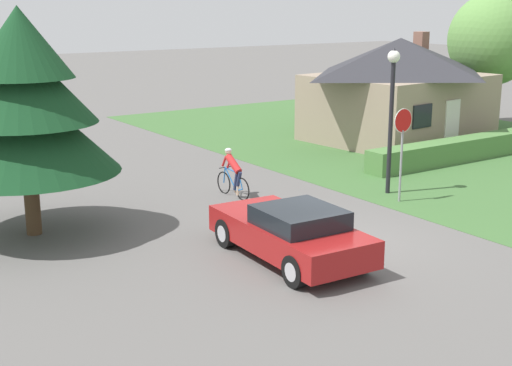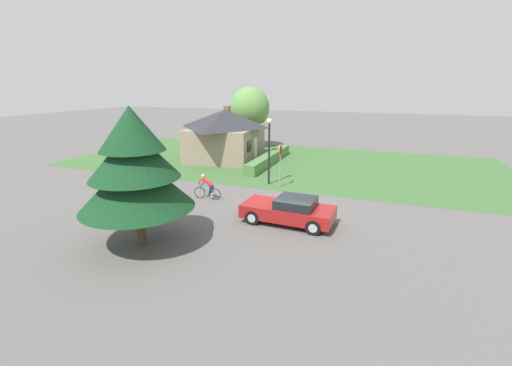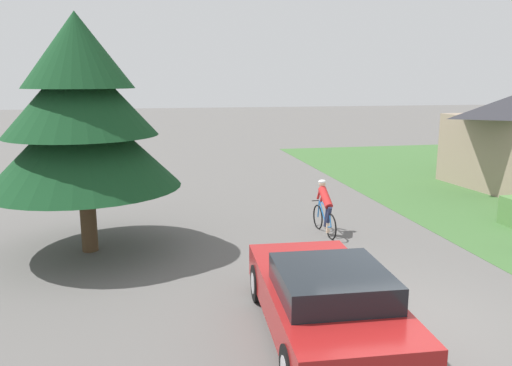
{
  "view_description": "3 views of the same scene",
  "coord_description": "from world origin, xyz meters",
  "px_view_note": "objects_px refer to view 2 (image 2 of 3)",
  "views": [
    {
      "loc": [
        -10.95,
        -12.58,
        5.71
      ],
      "look_at": [
        -0.96,
        2.02,
        1.24
      ],
      "focal_mm": 50.0,
      "sensor_mm": 36.0,
      "label": 1
    },
    {
      "loc": [
        -16.47,
        -4.12,
        6.42
      ],
      "look_at": [
        0.12,
        2.02,
        1.32
      ],
      "focal_mm": 24.0,
      "sensor_mm": 36.0,
      "label": 2
    },
    {
      "loc": [
        -4.17,
        -7.44,
        4.13
      ],
      "look_at": [
        -1.9,
        3.7,
        1.79
      ],
      "focal_mm": 35.0,
      "sensor_mm": 36.0,
      "label": 3
    }
  ],
  "objects_px": {
    "conifer_tall_near": "(135,166)",
    "deciduous_tree_right": "(250,108)",
    "street_lamp": "(269,139)",
    "stop_sign": "(280,157)",
    "cottage_house": "(225,133)",
    "sedan_left_lane": "(289,210)",
    "cyclist": "(207,187)"
  },
  "relations": [
    {
      "from": "sedan_left_lane",
      "to": "stop_sign",
      "type": "distance_m",
      "value": 6.16
    },
    {
      "from": "sedan_left_lane",
      "to": "street_lamp",
      "type": "distance_m",
      "value": 7.14
    },
    {
      "from": "street_lamp",
      "to": "deciduous_tree_right",
      "type": "distance_m",
      "value": 14.12
    },
    {
      "from": "cyclist",
      "to": "stop_sign",
      "type": "xyz_separation_m",
      "value": [
        3.76,
        -3.26,
        1.25
      ]
    },
    {
      "from": "conifer_tall_near",
      "to": "deciduous_tree_right",
      "type": "height_order",
      "value": "deciduous_tree_right"
    },
    {
      "from": "cottage_house",
      "to": "street_lamp",
      "type": "relative_size",
      "value": 1.79
    },
    {
      "from": "cyclist",
      "to": "cottage_house",
      "type": "bearing_deg",
      "value": -72.17
    },
    {
      "from": "sedan_left_lane",
      "to": "deciduous_tree_right",
      "type": "bearing_deg",
      "value": -60.47
    },
    {
      "from": "cottage_house",
      "to": "sedan_left_lane",
      "type": "height_order",
      "value": "cottage_house"
    },
    {
      "from": "cyclist",
      "to": "street_lamp",
      "type": "relative_size",
      "value": 0.38
    },
    {
      "from": "stop_sign",
      "to": "conifer_tall_near",
      "type": "relative_size",
      "value": 0.49
    },
    {
      "from": "cyclist",
      "to": "deciduous_tree_right",
      "type": "bearing_deg",
      "value": -78.98
    },
    {
      "from": "sedan_left_lane",
      "to": "cyclist",
      "type": "xyz_separation_m",
      "value": [
        1.87,
        5.38,
        0.07
      ]
    },
    {
      "from": "cottage_house",
      "to": "stop_sign",
      "type": "height_order",
      "value": "cottage_house"
    },
    {
      "from": "cottage_house",
      "to": "deciduous_tree_right",
      "type": "relative_size",
      "value": 1.28
    },
    {
      "from": "sedan_left_lane",
      "to": "street_lamp",
      "type": "xyz_separation_m",
      "value": [
        6.03,
        3.01,
        2.36
      ]
    },
    {
      "from": "cyclist",
      "to": "deciduous_tree_right",
      "type": "xyz_separation_m",
      "value": [
        16.77,
        3.89,
        3.37
      ]
    },
    {
      "from": "cottage_house",
      "to": "cyclist",
      "type": "relative_size",
      "value": 4.69
    },
    {
      "from": "stop_sign",
      "to": "conifer_tall_near",
      "type": "distance_m",
      "value": 10.46
    },
    {
      "from": "cyclist",
      "to": "conifer_tall_near",
      "type": "xyz_separation_m",
      "value": [
        -6.14,
        -0.18,
        2.64
      ]
    },
    {
      "from": "sedan_left_lane",
      "to": "deciduous_tree_right",
      "type": "distance_m",
      "value": 21.1
    },
    {
      "from": "sedan_left_lane",
      "to": "cyclist",
      "type": "bearing_deg",
      "value": -16.05
    },
    {
      "from": "stop_sign",
      "to": "deciduous_tree_right",
      "type": "distance_m",
      "value": 15.0
    },
    {
      "from": "sedan_left_lane",
      "to": "stop_sign",
      "type": "bearing_deg",
      "value": -66.28
    },
    {
      "from": "deciduous_tree_right",
      "to": "cyclist",
      "type": "bearing_deg",
      "value": -166.95
    },
    {
      "from": "cottage_house",
      "to": "street_lamp",
      "type": "height_order",
      "value": "cottage_house"
    },
    {
      "from": "cottage_house",
      "to": "cyclist",
      "type": "height_order",
      "value": "cottage_house"
    },
    {
      "from": "deciduous_tree_right",
      "to": "conifer_tall_near",
      "type": "bearing_deg",
      "value": -169.94
    },
    {
      "from": "cottage_house",
      "to": "sedan_left_lane",
      "type": "xyz_separation_m",
      "value": [
        -12.75,
        -9.31,
        -1.59
      ]
    },
    {
      "from": "deciduous_tree_right",
      "to": "cottage_house",
      "type": "bearing_deg",
      "value": 179.57
    },
    {
      "from": "sedan_left_lane",
      "to": "street_lamp",
      "type": "relative_size",
      "value": 1.0
    },
    {
      "from": "sedan_left_lane",
      "to": "street_lamp",
      "type": "bearing_deg",
      "value": -60.37
    }
  ]
}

